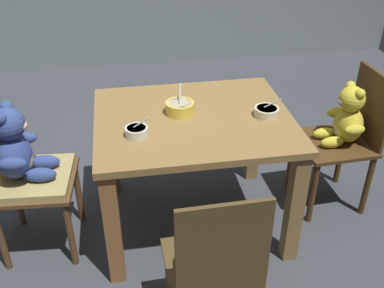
# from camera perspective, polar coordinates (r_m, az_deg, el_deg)

# --- Properties ---
(ground_plane) EXTENTS (5.20, 5.20, 0.04)m
(ground_plane) POSITION_cam_1_polar(r_m,az_deg,el_deg) (2.81, 0.17, -9.72)
(ground_plane) COLOR #3E4148
(dining_table) EXTENTS (1.03, 0.86, 0.71)m
(dining_table) POSITION_cam_1_polar(r_m,az_deg,el_deg) (2.46, 0.19, 0.63)
(dining_table) COLOR olive
(dining_table) RESTS_ON ground_plane
(teddy_chair_near_right) EXTENTS (0.43, 0.41, 0.86)m
(teddy_chair_near_right) POSITION_cam_1_polar(r_m,az_deg,el_deg) (2.80, 18.70, 2.07)
(teddy_chair_near_right) COLOR #4A3116
(teddy_chair_near_right) RESTS_ON ground_plane
(teddy_chair_near_front) EXTENTS (0.39, 0.37, 0.89)m
(teddy_chair_near_front) POSITION_cam_1_polar(r_m,az_deg,el_deg) (1.85, 2.83, -14.10)
(teddy_chair_near_front) COLOR #4E3C1F
(teddy_chair_near_front) RESTS_ON ground_plane
(teddy_chair_near_left) EXTENTS (0.44, 0.44, 0.89)m
(teddy_chair_near_left) POSITION_cam_1_polar(r_m,az_deg,el_deg) (2.46, -20.77, -2.02)
(teddy_chair_near_left) COLOR brown
(teddy_chair_near_left) RESTS_ON ground_plane
(porridge_bowl_yellow_center) EXTENTS (0.15, 0.16, 0.14)m
(porridge_bowl_yellow_center) POSITION_cam_1_polar(r_m,az_deg,el_deg) (2.42, -1.54, 4.62)
(porridge_bowl_yellow_center) COLOR yellow
(porridge_bowl_yellow_center) RESTS_ON dining_table
(porridge_bowl_white_near_left) EXTENTS (0.12, 0.11, 0.10)m
(porridge_bowl_white_near_left) POSITION_cam_1_polar(r_m,az_deg,el_deg) (2.23, -6.97, 1.58)
(porridge_bowl_white_near_left) COLOR silver
(porridge_bowl_white_near_left) RESTS_ON dining_table
(porridge_bowl_cream_near_right) EXTENTS (0.13, 0.13, 0.11)m
(porridge_bowl_cream_near_right) POSITION_cam_1_polar(r_m,az_deg,el_deg) (2.42, 9.34, 4.04)
(porridge_bowl_cream_near_right) COLOR beige
(porridge_bowl_cream_near_right) RESTS_ON dining_table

